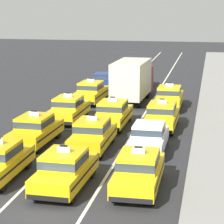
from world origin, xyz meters
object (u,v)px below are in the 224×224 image
at_px(taxi_center_third, 113,113).
at_px(taxi_right_nearest, 138,170).
at_px(taxi_left_fourth, 91,92).
at_px(sedan_right_second, 149,137).
at_px(taxi_left_second, 35,129).
at_px(sedan_center_fifth, 141,78).
at_px(box_truck_center_fourth, 133,79).
at_px(taxi_right_third, 162,115).
at_px(taxi_left_third, 69,108).
at_px(taxi_center_nearest, 65,169).
at_px(taxi_center_second, 93,134).
at_px(sedan_left_fifth, 104,81).
at_px(taxi_right_fourth, 169,97).

height_order(taxi_center_third, taxi_right_nearest, same).
relative_size(taxi_center_third, taxi_right_nearest, 1.00).
distance_m(taxi_left_fourth, sedan_right_second, 13.61).
bearing_deg(taxi_center_third, taxi_left_second, -125.66).
bearing_deg(sedan_center_fifth, box_truck_center_fourth, -87.67).
xyz_separation_m(taxi_center_third, taxi_right_third, (3.11, -0.01, 0.00)).
xyz_separation_m(taxi_left_third, taxi_center_nearest, (3.21, -11.84, 0.00)).
distance_m(taxi_left_second, sedan_right_second, 6.37).
xyz_separation_m(taxi_center_second, sedan_center_fifth, (-0.20, 20.02, -0.03)).
height_order(taxi_left_fourth, taxi_center_third, same).
bearing_deg(taxi_left_second, sedan_left_fifth, 89.38).
relative_size(taxi_left_second, sedan_left_fifth, 1.07).
relative_size(taxi_left_third, taxi_right_nearest, 1.00).
bearing_deg(taxi_left_fourth, taxi_right_fourth, -9.08).
bearing_deg(taxi_right_fourth, sedan_right_second, -90.54).
bearing_deg(taxi_right_fourth, taxi_right_third, -89.29).
distance_m(taxi_center_nearest, taxi_center_third, 11.00).
relative_size(taxi_center_second, taxi_right_fourth, 1.00).
relative_size(taxi_center_nearest, taxi_right_nearest, 1.01).
distance_m(taxi_left_third, taxi_right_fourth, 8.15).
relative_size(sedan_left_fifth, taxi_right_third, 0.94).
relative_size(taxi_left_fourth, box_truck_center_fourth, 0.66).
relative_size(taxi_right_third, taxi_right_fourth, 1.00).
relative_size(box_truck_center_fourth, taxi_right_fourth, 1.54).
distance_m(taxi_center_second, taxi_right_fourth, 11.77).
height_order(box_truck_center_fourth, taxi_right_fourth, box_truck_center_fourth).
height_order(taxi_left_fourth, sedan_center_fifth, taxi_left_fourth).
relative_size(taxi_left_second, sedan_right_second, 1.07).
bearing_deg(taxi_center_third, taxi_right_nearest, -73.29).
xyz_separation_m(taxi_left_second, taxi_right_nearest, (6.62, -5.77, 0.00)).
distance_m(taxi_left_second, taxi_right_third, 8.12).
bearing_deg(taxi_left_fourth, taxi_left_second, -91.50).
bearing_deg(taxi_center_second, sedan_left_fifth, 100.18).
bearing_deg(taxi_left_third, taxi_right_third, -7.72).
bearing_deg(sedan_right_second, taxi_right_fourth, 89.46).
xyz_separation_m(taxi_left_third, sedan_left_fifth, (-0.12, 11.63, -0.03)).
height_order(taxi_center_third, box_truck_center_fourth, box_truck_center_fourth).
bearing_deg(box_truck_center_fourth, taxi_center_second, -90.26).
relative_size(taxi_left_second, box_truck_center_fourth, 0.66).
xyz_separation_m(taxi_center_second, taxi_right_third, (3.20, 5.17, 0.00)).
height_order(sedan_left_fifth, taxi_right_fourth, taxi_right_fourth).
xyz_separation_m(taxi_left_third, sedan_center_fifth, (2.85, 14.00, -0.03)).
bearing_deg(taxi_center_second, taxi_right_nearest, -58.79).
bearing_deg(sedan_right_second, taxi_left_fourth, 116.43).
height_order(sedan_center_fifth, taxi_right_nearest, taxi_right_nearest).
relative_size(taxi_center_second, box_truck_center_fourth, 0.65).
bearing_deg(taxi_right_fourth, taxi_right_nearest, -89.51).
relative_size(taxi_left_fourth, sedan_left_fifth, 1.08).
xyz_separation_m(taxi_left_second, box_truck_center_fourth, (3.42, 13.22, 0.90)).
distance_m(taxi_left_second, taxi_right_fourth, 12.74).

